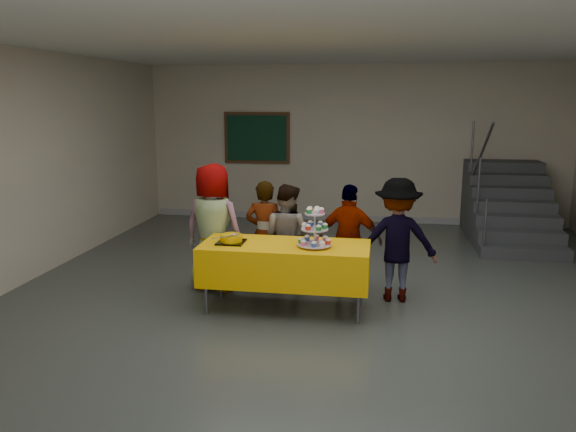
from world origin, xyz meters
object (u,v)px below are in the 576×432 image
object	(u,v)px
bear_cake	(231,238)
noticeboard	(257,138)
schoolchild_d	(350,240)
schoolchild_c	(287,237)
schoolchild_e	(397,240)
cupcake_stand	(315,231)
schoolchild_a	(213,228)
staircase	(507,209)
schoolchild_b	(265,234)
bake_table	(285,263)

from	to	relation	value
bear_cake	noticeboard	distance (m)	5.00
bear_cake	schoolchild_d	bearing A→B (deg)	29.11
bear_cake	schoolchild_d	size ratio (longest dim) A/B	0.26
schoolchild_c	schoolchild_e	size ratio (longest dim) A/B	0.91
cupcake_stand	bear_cake	xyz separation A→B (m)	(-0.95, 0.02, -0.12)
schoolchild_a	schoolchild_e	bearing A→B (deg)	-169.54
bear_cake	noticeboard	bearing A→B (deg)	99.13
schoolchild_d	schoolchild_a	bearing A→B (deg)	15.64
cupcake_stand	staircase	world-z (taller)	staircase
schoolchild_b	noticeboard	size ratio (longest dim) A/B	1.05
bake_table	schoolchild_a	bearing A→B (deg)	151.11
schoolchild_b	noticeboard	bearing A→B (deg)	-74.01
schoolchild_a	staircase	size ratio (longest dim) A/B	0.66
schoolchild_b	staircase	xyz separation A→B (m)	(3.58, 3.23, -0.19)
bake_table	schoolchild_b	world-z (taller)	schoolchild_b
bake_table	bear_cake	world-z (taller)	bear_cake
schoolchild_b	noticeboard	world-z (taller)	noticeboard
bake_table	schoolchild_c	xyz separation A→B (m)	(-0.11, 0.75, 0.11)
schoolchild_b	schoolchild_a	bearing A→B (deg)	22.36
schoolchild_b	schoolchild_d	world-z (taller)	schoolchild_b
bear_cake	schoolchild_a	bearing A→B (deg)	123.33
schoolchild_d	bake_table	bearing A→B (deg)	56.17
staircase	schoolchild_b	bearing A→B (deg)	-137.98
schoolchild_a	schoolchild_d	xyz separation A→B (m)	(1.68, 0.13, -0.12)
schoolchild_a	noticeboard	distance (m)	4.38
schoolchild_b	schoolchild_e	xyz separation A→B (m)	(1.64, -0.23, 0.05)
schoolchild_b	schoolchild_c	xyz separation A→B (m)	(0.28, -0.03, -0.02)
schoolchild_c	schoolchild_d	world-z (taller)	schoolchild_d
bake_table	schoolchild_a	distance (m)	1.17
cupcake_stand	schoolchild_b	xyz separation A→B (m)	(-0.73, 0.83, -0.27)
bear_cake	schoolchild_d	xyz separation A→B (m)	(1.29, 0.72, -0.15)
cupcake_stand	schoolchild_b	distance (m)	1.14
bear_cake	staircase	bearing A→B (deg)	46.78
schoolchild_b	bake_table	bearing A→B (deg)	119.02
cupcake_stand	bear_cake	bearing A→B (deg)	178.98
bear_cake	noticeboard	world-z (taller)	noticeboard
bake_table	schoolchild_e	xyz separation A→B (m)	(1.24, 0.54, 0.18)
staircase	bear_cake	bearing A→B (deg)	-133.22
cupcake_stand	schoolchild_a	distance (m)	1.48
schoolchild_e	noticeboard	world-z (taller)	noticeboard
bear_cake	schoolchild_c	distance (m)	0.95
bear_cake	schoolchild_c	bearing A→B (deg)	57.67
noticeboard	staircase	bearing A→B (deg)	-10.33
schoolchild_b	schoolchild_c	world-z (taller)	schoolchild_b
schoolchild_a	schoolchild_d	size ratio (longest dim) A/B	1.17
schoolchild_c	schoolchild_d	distance (m)	0.79
schoolchild_d	noticeboard	size ratio (longest dim) A/B	1.04
bear_cake	schoolchild_c	world-z (taller)	schoolchild_c
cupcake_stand	schoolchild_d	size ratio (longest dim) A/B	0.33
noticeboard	schoolchild_b	bearing A→B (deg)	-76.17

